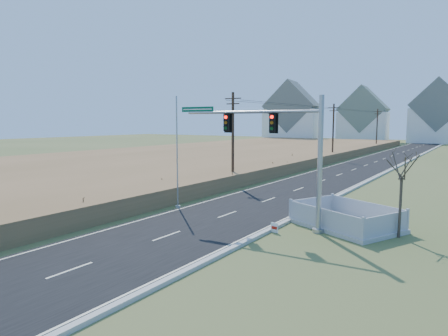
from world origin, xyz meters
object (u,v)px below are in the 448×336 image
Objects in this scene: fence_enclosure at (345,223)px; flagpole at (177,164)px; traffic_signal_mast at (288,149)px; open_sign at (275,228)px; bare_tree at (402,164)px.

flagpole reaches higher than fence_enclosure.
traffic_signal_mast reaches higher than open_sign.
traffic_signal_mast is 1.20× the size of flagpole.
bare_tree is at bearing 33.12° from open_sign.
open_sign is 7.59m from bare_tree.
fence_enclosure is 0.87× the size of flagpole.
traffic_signal_mast is 1.94× the size of bare_tree.
fence_enclosure is 12.16m from flagpole.
flagpole is at bearing 173.87° from open_sign.
traffic_signal_mast is at bearing -118.83° from fence_enclosure.
bare_tree is at bearing 3.00° from flagpole.
traffic_signal_mast is at bearing 92.72° from open_sign.
bare_tree is (3.04, -0.52, 3.72)m from fence_enclosure.
open_sign is (-2.94, -3.40, 0.03)m from fence_enclosure.
flagpole reaches higher than traffic_signal_mast.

